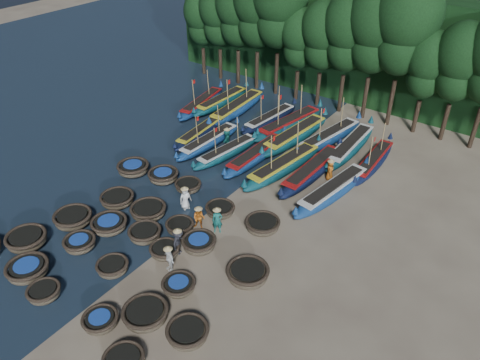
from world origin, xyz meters
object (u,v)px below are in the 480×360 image
Objects in this scene: long_boat_4 at (227,152)px; fisherman_2 at (199,217)px; coracle_10 at (73,218)px; coracle_12 at (145,233)px; coracle_18 at (199,243)px; coracle_14 at (179,285)px; long_boat_2 at (201,132)px; long_boat_6 at (284,166)px; long_boat_7 at (312,170)px; coracle_8 at (145,314)px; coracle_1 at (28,269)px; coracle_17 at (180,226)px; coracle_11 at (109,224)px; coracle_24 at (262,224)px; coracle_13 at (165,250)px; long_boat_5 at (256,155)px; coracle_22 at (188,186)px; fisherman_6 at (330,169)px; coracle_23 at (220,209)px; fisherman_4 at (169,258)px; long_boat_13 at (289,124)px; fisherman_1 at (217,219)px; coracle_21 at (163,176)px; fisherman_3 at (178,241)px; long_boat_17 at (373,161)px; coracle_7 at (113,267)px; coracle_16 at (148,210)px; coracle_20 at (133,168)px; long_boat_16 at (350,146)px; long_boat_3 at (209,141)px; coracle_19 at (248,273)px; long_boat_8 at (333,190)px; long_boat_14 at (295,135)px; long_boat_12 at (270,119)px; coracle_2 at (44,292)px; fisherman_5 at (227,138)px; coracle_15 at (117,199)px; long_boat_15 at (329,137)px; coracle_3 at (100,320)px; coracle_6 at (80,243)px; coracle_5 at (26,239)px; long_boat_11 at (237,108)px.

fisherman_2 is at bearing -56.33° from long_boat_4.
coracle_10 is 4.95m from coracle_12.
coracle_14 is at bearing -68.69° from coracle_18.
long_boat_2 is 0.83× the size of long_boat_6.
coracle_8 is at bearing -90.24° from long_boat_7.
long_boat_7 reaches higher than coracle_1.
coracle_12 reaches higher than coracle_17.
coracle_11 is 0.92× the size of coracle_24.
coracle_12 is 1.17× the size of coracle_13.
long_boat_5 is (0.32, 11.42, 0.09)m from coracle_12.
coracle_22 is 10.13m from fisherman_6.
fisherman_4 is (0.77, -5.56, 0.46)m from coracle_23.
long_boat_13 is 4.49× the size of fisherman_1.
coracle_14 is 0.74× the size of coracle_21.
fisherman_3 is (0.31, -4.27, 0.50)m from coracle_23.
coracle_7 is at bearing -113.44° from long_boat_17.
coracle_16 is 4.23m from fisherman_3.
long_boat_2 is (-6.09, 14.92, 0.09)m from coracle_7.
coracle_17 is 7.73m from coracle_20.
coracle_8 is at bearing -94.78° from long_boat_16.
coracle_17 is at bearing 56.02° from coracle_12.
coracle_8 is at bearing -59.34° from long_boat_3.
coracle_18 is at bearing -55.42° from long_boat_2.
coracle_19 is at bearing -95.84° from long_boat_17.
coracle_13 is 6.17m from coracle_24.
coracle_10 is at bearing 120.14° from fisherman_6.
coracle_14 is at bearing -51.83° from coracle_22.
long_boat_8 is 7.92m from long_boat_14.
fisherman_4 is (1.01, -3.75, 0.03)m from fisherman_2.
long_boat_12 reaches higher than coracle_17.
long_boat_16 is at bearing 18.20° from long_boat_14.
coracle_2 is 0.93× the size of fisherman_5.
coracle_1 is 7.43m from coracle_15.
long_boat_15 is at bearing -20.63° from fisherman_3.
coracle_1 is at bearing -179.39° from coracle_3.
long_boat_13 reaches higher than coracle_11.
coracle_1 is 19.50m from long_boat_7.
coracle_6 is at bearing -102.34° from coracle_16.
long_boat_16 is (7.05, 15.02, 0.16)m from coracle_16.
long_boat_15 is (2.35, 15.42, 0.18)m from coracle_17.
long_boat_12 is (-0.42, 6.69, 0.01)m from long_boat_4.
fisherman_3 is at bearing 31.84° from coracle_5.
long_boat_11 is (-4.24, 15.49, 0.18)m from coracle_16.
long_boat_6 is 5.99m from long_boat_15.
long_boat_5 reaches higher than coracle_17.
long_boat_3 reaches higher than coracle_20.
long_boat_8 is (5.24, 10.91, 0.18)m from coracle_13.
long_boat_7 is (7.88, 17.84, 0.13)m from coracle_1.
coracle_21 reaches higher than coracle_14.
long_boat_4 is (-2.37, 13.62, 0.09)m from coracle_7.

